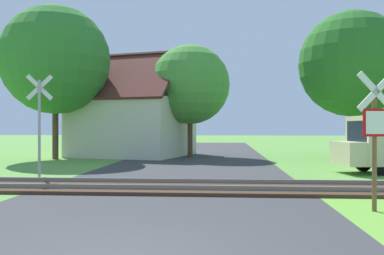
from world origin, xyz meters
name	(u,v)px	position (x,y,z in m)	size (l,w,h in m)	color
road_asphalt	(141,228)	(0.00, 2.00, 0.00)	(7.87, 80.00, 0.01)	#38383A
rail_track	(172,187)	(0.00, 6.79, 0.06)	(60.00, 2.60, 0.22)	#422D1E
stop_sign_near	(375,131)	(4.74, 3.84, 1.74)	(0.86, 0.22, 3.02)	brown
crossing_sign_far	(39,120)	(-4.68, 8.32, 2.06)	(0.85, 0.26, 3.59)	#9E9EA5
house	(134,124)	(-4.08, 20.72, 1.96)	(7.97, 7.95, 6.41)	beige
tree_left	(55,60)	(-7.88, 17.68, 5.55)	(6.08, 6.08, 8.60)	#513823
tree_center	(190,85)	(-0.50, 19.97, 4.34)	(4.76, 4.76, 6.73)	#513823
tree_right	(352,64)	(8.69, 18.92, 5.33)	(5.91, 5.91, 8.29)	#513823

